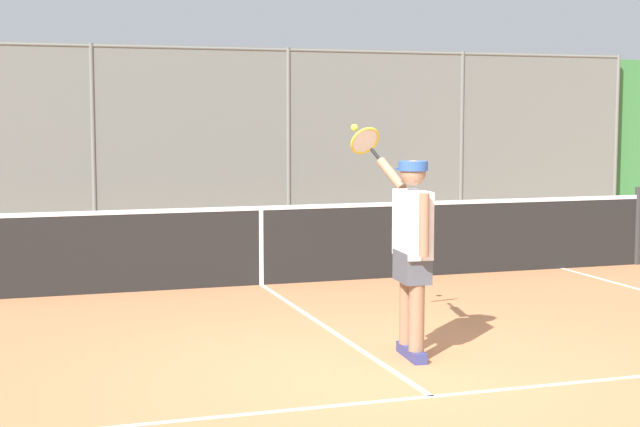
# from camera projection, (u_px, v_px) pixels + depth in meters

# --- Properties ---
(ground_plane) EXTENTS (60.00, 60.00, 0.00)m
(ground_plane) POSITION_uv_depth(u_px,v_px,m) (398.00, 375.00, 7.69)
(ground_plane) COLOR #C67A4C
(court_line_markings) EXTENTS (8.39, 9.05, 0.01)m
(court_line_markings) POSITION_uv_depth(u_px,v_px,m) (453.00, 410.00, 6.75)
(court_line_markings) COLOR white
(court_line_markings) RESTS_ON ground
(fence_backdrop) EXTENTS (18.93, 1.37, 3.17)m
(fence_backdrop) POSITION_uv_depth(u_px,v_px,m) (187.00, 146.00, 16.33)
(fence_backdrop) COLOR slate
(fence_backdrop) RESTS_ON ground
(tennis_net) EXTENTS (10.78, 0.09, 1.07)m
(tennis_net) POSITION_uv_depth(u_px,v_px,m) (261.00, 244.00, 11.74)
(tennis_net) COLOR #2D2D2D
(tennis_net) RESTS_ON ground
(tennis_player) EXTENTS (0.40, 1.41, 1.97)m
(tennis_player) POSITION_uv_depth(u_px,v_px,m) (411.00, 243.00, 8.15)
(tennis_player) COLOR navy
(tennis_player) RESTS_ON ground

